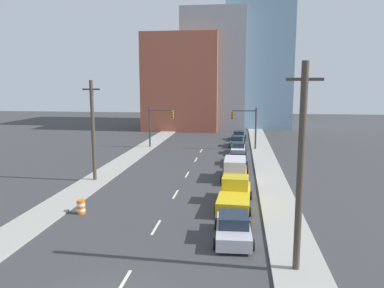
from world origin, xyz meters
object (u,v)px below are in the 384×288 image
at_px(sedan_silver, 233,228).
at_px(sedan_blue, 237,158).
at_px(sedan_white, 238,148).
at_px(utility_pole_right_near, 301,168).
at_px(box_truck_orange, 235,169).
at_px(traffic_signal_left, 157,122).
at_px(traffic_barrel, 81,207).
at_px(utility_pole_left_mid, 93,130).
at_px(pickup_truck_yellow, 235,195).
at_px(traffic_signal_right, 248,123).
at_px(sedan_teal, 239,136).
at_px(sedan_green, 237,142).

relative_size(sedan_silver, sedan_blue, 0.92).
bearing_deg(sedan_blue, sedan_white, 87.81).
height_order(utility_pole_right_near, box_truck_orange, utility_pole_right_near).
xyz_separation_m(traffic_signal_left, traffic_barrel, (0.70, -26.68, -3.13)).
bearing_deg(box_truck_orange, utility_pole_left_mid, -169.03).
bearing_deg(sedan_silver, traffic_signal_left, 108.11).
distance_m(traffic_signal_left, pickup_truck_yellow, 26.23).
bearing_deg(pickup_truck_yellow, traffic_signal_right, 89.01).
relative_size(traffic_signal_right, traffic_barrel, 5.92).
height_order(utility_pole_left_mid, pickup_truck_yellow, utility_pole_left_mid).
xyz_separation_m(traffic_signal_right, sedan_teal, (-1.22, 9.08, -2.95)).
distance_m(traffic_barrel, pickup_truck_yellow, 10.80).
xyz_separation_m(utility_pole_left_mid, sedan_teal, (12.89, 27.33, -4.01)).
bearing_deg(box_truck_orange, sedan_silver, -88.99).
bearing_deg(sedan_white, pickup_truck_yellow, -90.14).
height_order(traffic_signal_right, sedan_blue, traffic_signal_right).
xyz_separation_m(pickup_truck_yellow, sedan_green, (-0.07, 26.25, -0.13)).
height_order(traffic_signal_right, sedan_white, traffic_signal_right).
distance_m(traffic_signal_left, sedan_silver, 31.81).
relative_size(traffic_barrel, box_truck_orange, 0.16).
bearing_deg(sedan_white, sedan_silver, -90.02).
bearing_deg(pickup_truck_yellow, sedan_blue, 92.09).
distance_m(traffic_signal_left, sedan_green, 11.66).
bearing_deg(utility_pole_right_near, sedan_teal, 93.89).
bearing_deg(sedan_teal, box_truck_orange, -88.36).
height_order(sedan_silver, pickup_truck_yellow, pickup_truck_yellow).
bearing_deg(traffic_signal_right, box_truck_orange, -95.31).
height_order(traffic_signal_right, utility_pole_left_mid, utility_pole_left_mid).
bearing_deg(sedan_teal, pickup_truck_yellow, -88.05).
bearing_deg(sedan_blue, utility_pole_right_near, -84.64).
xyz_separation_m(traffic_barrel, sedan_green, (10.28, 29.31, 0.20)).
height_order(sedan_white, sedan_teal, sedan_teal).
height_order(pickup_truck_yellow, sedan_white, pickup_truck_yellow).
relative_size(sedan_blue, sedan_green, 1.07).
distance_m(pickup_truck_yellow, sedan_white, 20.82).
bearing_deg(sedan_white, sedan_green, 92.22).
distance_m(traffic_signal_left, box_truck_orange, 19.52).
height_order(sedan_silver, sedan_green, sedan_silver).
bearing_deg(traffic_barrel, pickup_truck_yellow, 16.46).
relative_size(traffic_signal_right, pickup_truck_yellow, 0.92).
bearing_deg(sedan_teal, traffic_signal_left, -138.79).
distance_m(traffic_signal_right, sedan_silver, 29.85).
relative_size(box_truck_orange, sedan_teal, 1.25).
xyz_separation_m(sedan_silver, sedan_teal, (0.15, 38.75, -0.03)).
xyz_separation_m(sedan_silver, sedan_white, (0.10, 26.87, -0.04)).
distance_m(utility_pole_left_mid, pickup_truck_yellow, 14.34).
bearing_deg(sedan_green, pickup_truck_yellow, -88.03).
bearing_deg(utility_pole_left_mid, sedan_silver, -41.86).
bearing_deg(traffic_barrel, sedan_blue, 59.06).
relative_size(pickup_truck_yellow, sedan_white, 1.36).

